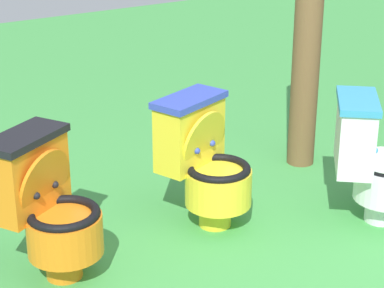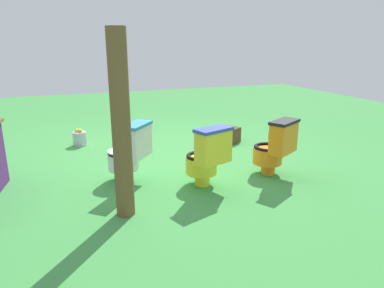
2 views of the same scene
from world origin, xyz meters
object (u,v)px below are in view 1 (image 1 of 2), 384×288
wooden_post (308,34)px  toilet_white (373,160)px  toilet_yellow (205,161)px  toilet_orange (48,205)px

wooden_post → toilet_white: bearing=-14.5°
toilet_white → toilet_yellow: (-0.49, -0.80, 0.00)m
toilet_orange → toilet_yellow: 0.94m
toilet_white → toilet_orange: bearing=-63.7°
toilet_white → toilet_orange: (-0.45, -1.74, 0.00)m
toilet_yellow → wooden_post: bearing=179.4°
wooden_post → toilet_yellow: bearing=-70.9°
toilet_orange → wooden_post: size_ratio=0.41×
toilet_white → toilet_orange: 1.79m
toilet_white → toilet_yellow: size_ratio=1.00×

